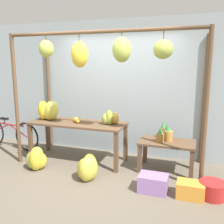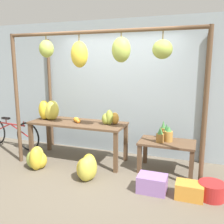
% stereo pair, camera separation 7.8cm
% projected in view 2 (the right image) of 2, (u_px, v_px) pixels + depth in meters
% --- Properties ---
extents(ground_plane, '(20.00, 20.00, 0.00)m').
position_uv_depth(ground_plane, '(95.00, 178.00, 4.24)').
color(ground_plane, '#665B4C').
extents(shop_wall_back, '(8.00, 0.08, 2.80)m').
position_uv_depth(shop_wall_back, '(121.00, 88.00, 5.26)').
color(shop_wall_back, '#99A8B2').
rests_on(shop_wall_back, ground_plane).
extents(stall_awning, '(3.44, 1.28, 2.44)m').
position_uv_depth(stall_awning, '(104.00, 66.00, 4.19)').
color(stall_awning, brown).
rests_on(stall_awning, ground_plane).
extents(display_table_main, '(1.89, 0.71, 0.78)m').
position_uv_depth(display_table_main, '(78.00, 127.00, 4.92)').
color(display_table_main, brown).
rests_on(display_table_main, ground_plane).
extents(display_table_side, '(0.98, 0.58, 0.55)m').
position_uv_depth(display_table_side, '(167.00, 147.00, 4.44)').
color(display_table_side, brown).
rests_on(display_table_side, ground_plane).
extents(banana_pile_on_table, '(0.50, 0.40, 0.40)m').
position_uv_depth(banana_pile_on_table, '(49.00, 111.00, 5.11)').
color(banana_pile_on_table, gold).
rests_on(banana_pile_on_table, display_table_main).
extents(orange_pile, '(0.19, 0.20, 0.09)m').
position_uv_depth(orange_pile, '(77.00, 120.00, 4.88)').
color(orange_pile, orange).
rests_on(orange_pile, display_table_main).
extents(pineapple_cluster, '(0.28, 0.40, 0.33)m').
position_uv_depth(pineapple_cluster, '(166.00, 134.00, 4.45)').
color(pineapple_cluster, '#B27F38').
rests_on(pineapple_cluster, display_table_side).
extents(banana_pile_ground_left, '(0.45, 0.48, 0.43)m').
position_uv_depth(banana_pile_ground_left, '(37.00, 158.00, 4.62)').
color(banana_pile_ground_left, gold).
rests_on(banana_pile_ground_left, ground_plane).
extents(banana_pile_ground_right, '(0.38, 0.50, 0.43)m').
position_uv_depth(banana_pile_ground_right, '(87.00, 168.00, 4.15)').
color(banana_pile_ground_right, gold).
rests_on(banana_pile_ground_right, ground_plane).
extents(fruit_crate_white, '(0.43, 0.31, 0.26)m').
position_uv_depth(fruit_crate_white, '(152.00, 184.00, 3.77)').
color(fruit_crate_white, '#9970B7').
rests_on(fruit_crate_white, ground_plane).
extents(blue_bucket, '(0.38, 0.38, 0.24)m').
position_uv_depth(blue_bucket, '(211.00, 191.00, 3.58)').
color(blue_bucket, '#AD2323').
rests_on(blue_bucket, ground_plane).
extents(parked_bicycle, '(1.68, 0.23, 0.70)m').
position_uv_depth(parked_bicycle, '(11.00, 133.00, 5.74)').
color(parked_bicycle, black).
rests_on(parked_bicycle, ground_plane).
extents(papaya_pile, '(0.35, 0.28, 0.29)m').
position_uv_depth(papaya_pile, '(110.00, 118.00, 4.70)').
color(papaya_pile, '#93A33D').
rests_on(papaya_pile, display_table_main).
extents(fruit_crate_purple, '(0.39, 0.28, 0.23)m').
position_uv_depth(fruit_crate_purple, '(189.00, 191.00, 3.59)').
color(fruit_crate_purple, orange).
rests_on(fruit_crate_purple, ground_plane).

